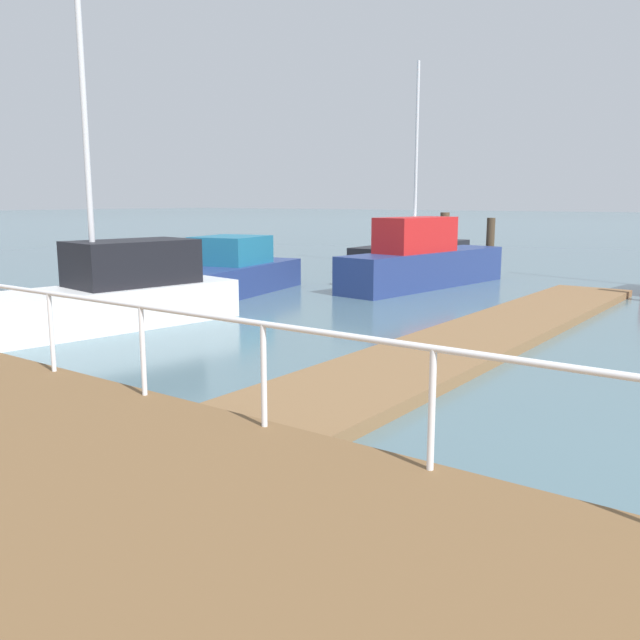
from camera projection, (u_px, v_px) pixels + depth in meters
floating_dock at (489, 333)px, 12.99m from camera, size 15.43×2.00×0.18m
boardwalk_railing at (263, 344)px, 6.58m from camera, size 0.06×25.97×1.08m
dock_piling_2 at (444, 243)px, 24.06m from camera, size 0.33×0.33×2.20m
dock_piling_3 at (490, 247)px, 23.13m from camera, size 0.28×0.28×2.04m
moored_boat_0 at (106, 294)px, 14.01m from camera, size 6.25×2.75×8.91m
moored_boat_1 at (423, 261)px, 20.40m from camera, size 6.96×2.31×2.14m
moored_boat_3 at (416, 249)px, 26.52m from camera, size 7.38×2.00×7.81m
moored_boat_5 at (218, 275)px, 18.70m from camera, size 6.78×3.40×1.62m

